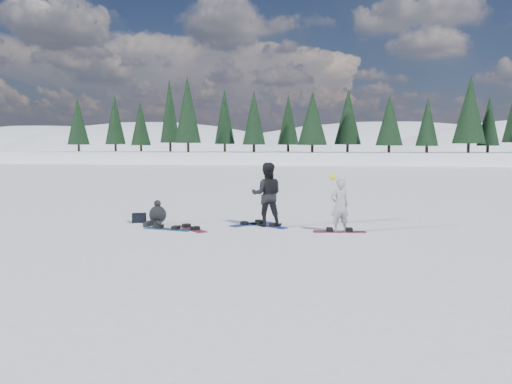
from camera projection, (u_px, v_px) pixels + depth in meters
ground at (329, 238)px, 13.47m from camera, size 420.00×420.00×0.00m
alpine_backdrop at (306, 185)px, 202.61m from camera, size 412.50×227.00×53.20m
snowboarder_woman at (340, 205)px, 14.24m from camera, size 0.66×0.57×1.68m
snowboarder_man at (267, 195)px, 15.29m from camera, size 1.05×0.86×1.97m
seated_rider at (157, 215)px, 15.74m from camera, size 0.56×0.91×0.77m
gear_bag at (139, 218)px, 16.10m from camera, size 0.53×0.44×0.30m
snowboard_woman at (339, 232)px, 14.31m from camera, size 1.52×0.44×0.03m
snowboard_man at (267, 226)px, 15.38m from camera, size 1.40×1.07×0.03m
snowboard_loose_b at (191, 229)px, 14.80m from camera, size 1.25×1.27×0.03m
snowboard_loose_a at (252, 224)px, 15.66m from camera, size 1.28×1.23×0.03m
snowboard_loose_c at (167, 229)px, 14.76m from camera, size 1.53×0.59×0.03m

